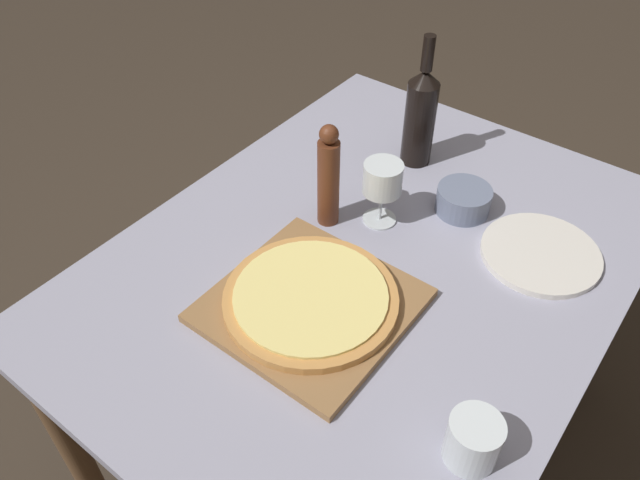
{
  "coord_description": "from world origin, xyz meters",
  "views": [
    {
      "loc": [
        0.49,
        -0.82,
        1.68
      ],
      "look_at": [
        -0.08,
        -0.08,
        0.81
      ],
      "focal_mm": 35.0,
      "sensor_mm": 36.0,
      "label": 1
    }
  ],
  "objects": [
    {
      "name": "pizza",
      "position": [
        -0.01,
        -0.19,
        0.78
      ],
      "size": [
        0.34,
        0.34,
        0.02
      ],
      "color": "#C68947",
      "rests_on": "cutting_board"
    },
    {
      "name": "dinner_plate",
      "position": [
        0.29,
        0.22,
        0.75
      ],
      "size": [
        0.25,
        0.25,
        0.01
      ],
      "color": "silver",
      "rests_on": "dining_table"
    },
    {
      "name": "dining_table",
      "position": [
        0.0,
        0.0,
        0.65
      ],
      "size": [
        0.97,
        1.29,
        0.75
      ],
      "color": "#9393A8",
      "rests_on": "ground_plane"
    },
    {
      "name": "cutting_board",
      "position": [
        -0.01,
        -0.19,
        0.76
      ],
      "size": [
        0.36,
        0.36,
        0.02
      ],
      "color": "olive",
      "rests_on": "dining_table"
    },
    {
      "name": "pepper_mill",
      "position": [
        -0.14,
        0.04,
        0.87
      ],
      "size": [
        0.05,
        0.05,
        0.25
      ],
      "color": "#5B2D19",
      "rests_on": "dining_table"
    },
    {
      "name": "wine_bottle",
      "position": [
        -0.11,
        0.36,
        0.88
      ],
      "size": [
        0.08,
        0.08,
        0.33
      ],
      "color": "black",
      "rests_on": "dining_table"
    },
    {
      "name": "ground_plane",
      "position": [
        0.0,
        0.0,
        0.0
      ],
      "size": [
        12.0,
        12.0,
        0.0
      ],
      "primitive_type": "plane",
      "color": "#382D23"
    },
    {
      "name": "wine_glass",
      "position": [
        -0.05,
        0.11,
        0.86
      ],
      "size": [
        0.09,
        0.09,
        0.15
      ],
      "color": "silver",
      "rests_on": "dining_table"
    },
    {
      "name": "small_bowl",
      "position": [
        0.08,
        0.26,
        0.78
      ],
      "size": [
        0.12,
        0.12,
        0.06
      ],
      "color": "slate",
      "rests_on": "dining_table"
    },
    {
      "name": "drinking_tumbler",
      "position": [
        0.38,
        -0.28,
        0.79
      ],
      "size": [
        0.09,
        0.09,
        0.09
      ],
      "color": "silver",
      "rests_on": "dining_table"
    }
  ]
}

